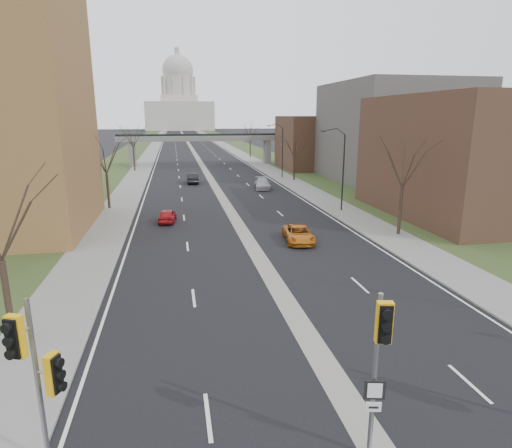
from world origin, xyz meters
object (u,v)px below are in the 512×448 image
object	(u,v)px
signal_pole_median	(379,352)
car_left_near	(167,215)
signal_pole_left	(36,366)
car_right_mid	(262,184)
car_left_far	(193,178)
car_right_near	(299,234)

from	to	relation	value
signal_pole_median	car_left_near	size ratio (longest dim) A/B	1.38
signal_pole_left	car_right_mid	size ratio (longest dim) A/B	1.06
car_left_far	car_right_near	world-z (taller)	car_left_far
car_left_near	car_right_near	distance (m)	13.82
car_left_far	car_right_mid	bearing A→B (deg)	143.10
car_right_mid	signal_pole_left	bearing A→B (deg)	-100.73
car_left_near	car_left_far	bearing A→B (deg)	-92.80
signal_pole_left	car_right_mid	distance (m)	50.30
signal_pole_left	car_left_far	bearing A→B (deg)	106.04
signal_pole_left	signal_pole_median	xyz separation A→B (m)	(9.20, -1.34, 0.19)
car_left_near	car_right_near	size ratio (longest dim) A/B	0.82
signal_pole_median	car_right_near	bearing A→B (deg)	91.76
signal_pole_left	signal_pole_median	world-z (taller)	signal_pole_left
car_left_far	car_right_mid	world-z (taller)	car_left_far
signal_pole_median	car_right_mid	distance (m)	49.51
car_left_near	car_right_mid	size ratio (longest dim) A/B	0.76
signal_pole_median	car_left_far	size ratio (longest dim) A/B	1.12
car_left_far	car_right_near	xyz separation A→B (m)	(7.02, -33.49, -0.13)
car_left_far	car_right_near	bearing A→B (deg)	101.97
signal_pole_left	car_left_near	world-z (taller)	signal_pole_left
car_right_near	car_left_far	bearing A→B (deg)	108.11
car_right_near	signal_pole_median	bearing A→B (deg)	-94.73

